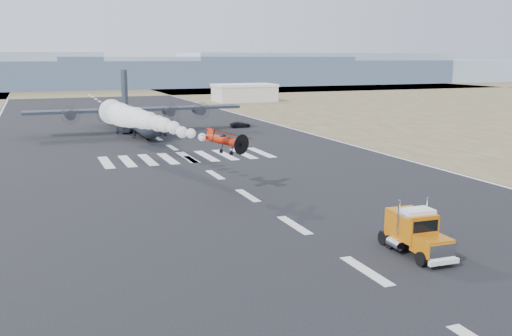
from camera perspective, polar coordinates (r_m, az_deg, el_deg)
ground at (r=41.79m, az=10.96°, el=-10.06°), size 500.00×500.00×0.00m
scrub_far at (r=264.05m, az=-16.85°, el=7.35°), size 500.00×80.00×0.00m
runway_markings at (r=96.33m, az=-8.37°, el=2.03°), size 60.00×260.00×0.01m
ridge_seg_d at (r=293.67m, az=-17.41°, el=8.91°), size 150.00×50.00×13.00m
ridge_seg_e at (r=305.30m, az=-5.01°, el=9.62°), size 150.00×50.00×15.00m
ridge_seg_f at (r=329.58m, az=6.06°, el=9.88°), size 150.00×50.00×17.00m
ridge_seg_g at (r=364.06m, az=15.30°, el=9.34°), size 150.00×50.00×13.00m
hangar_right at (r=195.11m, az=-1.17°, el=7.55°), size 20.50×12.50×5.90m
semi_truck at (r=45.59m, az=15.63°, el=-6.15°), size 2.88×7.95×3.55m
aerobatic_biplane at (r=62.45m, az=-3.11°, el=2.80°), size 6.11×5.78×3.17m
smoke_trail at (r=86.95m, az=-12.59°, el=5.04°), size 9.34×32.90×3.92m
transport_aircraft at (r=117.65m, az=-12.03°, el=5.07°), size 42.07×34.69×12.19m
support_vehicle at (r=123.06m, az=-1.56°, el=4.38°), size 4.46×2.11×1.23m
crew_a at (r=113.53m, az=-13.66°, el=3.63°), size 0.78×0.74×1.69m
crew_b at (r=108.42m, az=-12.03°, el=3.34°), size 0.90×0.69×1.64m
crew_c at (r=107.50m, az=-10.36°, el=3.39°), size 1.28×1.04×1.80m
crew_d at (r=114.64m, az=-9.79°, el=3.89°), size 1.15×0.69×1.86m
crew_e at (r=110.92m, az=-9.08°, el=3.65°), size 0.98×0.75×1.76m
crew_f at (r=108.21m, az=-10.10°, el=3.40°), size 1.12×1.59×1.65m
crew_g at (r=114.72m, az=-11.71°, el=3.83°), size 0.75×0.65×1.89m
crew_h at (r=111.51m, az=-9.54°, el=3.65°), size 0.95×0.82×1.66m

